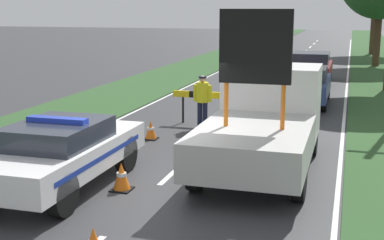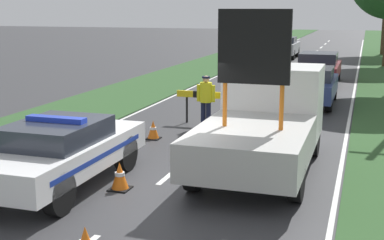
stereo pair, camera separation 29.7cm
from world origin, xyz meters
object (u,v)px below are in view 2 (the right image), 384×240
(traffic_cone_centre_front, at_px, (120,176))
(traffic_cone_near_truck, at_px, (153,130))
(road_barrier, at_px, (226,98))
(queued_car_sedan_black, at_px, (263,55))
(pedestrian_civilian, at_px, (234,96))
(queued_car_sedan_silver, at_px, (284,47))
(queued_car_wagon_maroon, at_px, (318,67))
(police_officer, at_px, (206,97))
(queued_car_hatch_blue, at_px, (311,85))
(work_truck, at_px, (265,120))
(police_car, at_px, (61,151))

(traffic_cone_centre_front, xyz_separation_m, traffic_cone_near_truck, (-0.95, 4.12, -0.02))
(road_barrier, distance_m, queued_car_sedan_black, 16.67)
(pedestrian_civilian, relative_size, queued_car_sedan_silver, 0.42)
(road_barrier, bearing_deg, traffic_cone_near_truck, -129.26)
(road_barrier, relative_size, queued_car_sedan_black, 0.70)
(road_barrier, bearing_deg, queued_car_sedan_silver, 87.05)
(queued_car_wagon_maroon, bearing_deg, pedestrian_civilian, 82.12)
(road_barrier, xyz_separation_m, police_officer, (-0.49, -0.55, 0.09))
(queued_car_hatch_blue, bearing_deg, traffic_cone_near_truck, 62.27)
(work_truck, height_order, pedestrian_civilian, work_truck)
(pedestrian_civilian, xyz_separation_m, queued_car_sedan_silver, (-2.01, 23.48, -0.20))
(queued_car_hatch_blue, relative_size, queued_car_sedan_black, 0.93)
(police_officer, xyz_separation_m, queued_car_hatch_blue, (2.60, 5.04, -0.21))
(police_car, height_order, traffic_cone_near_truck, police_car)
(police_car, distance_m, queued_car_wagon_maroon, 17.51)
(traffic_cone_centre_front, relative_size, queued_car_sedan_silver, 0.14)
(road_barrier, height_order, queued_car_sedan_silver, queued_car_sedan_silver)
(pedestrian_civilian, height_order, queued_car_wagon_maroon, pedestrian_civilian)
(road_barrier, xyz_separation_m, queued_car_wagon_maroon, (1.87, 10.47, -0.08))
(pedestrian_civilian, height_order, queued_car_sedan_black, pedestrian_civilian)
(police_car, xyz_separation_m, traffic_cone_near_truck, (0.25, 4.32, -0.50))
(queued_car_sedan_black, bearing_deg, queued_car_sedan_silver, -92.58)
(queued_car_wagon_maroon, bearing_deg, work_truck, 90.14)
(police_car, xyz_separation_m, queued_car_hatch_blue, (3.84, 11.15, -0.01))
(queued_car_hatch_blue, xyz_separation_m, queued_car_sedan_silver, (-3.77, 18.54, 0.07))
(traffic_cone_centre_front, height_order, traffic_cone_near_truck, traffic_cone_centre_front)
(road_barrier, relative_size, police_officer, 2.01)
(traffic_cone_centre_front, relative_size, queued_car_sedan_black, 0.12)
(road_barrier, bearing_deg, police_officer, -138.70)
(pedestrian_civilian, relative_size, queued_car_hatch_blue, 0.40)
(queued_car_wagon_maroon, bearing_deg, police_officer, 77.89)
(pedestrian_civilian, height_order, traffic_cone_near_truck, pedestrian_civilian)
(police_car, height_order, queued_car_wagon_maroon, police_car)
(pedestrian_civilian, bearing_deg, traffic_cone_centre_front, -127.91)
(traffic_cone_near_truck, bearing_deg, road_barrier, 57.80)
(work_truck, relative_size, queued_car_wagon_maroon, 1.15)
(police_officer, bearing_deg, police_car, 89.53)
(traffic_cone_near_truck, height_order, queued_car_wagon_maroon, queued_car_wagon_maroon)
(police_officer, relative_size, queued_car_wagon_maroon, 0.35)
(police_car, relative_size, queued_car_wagon_maroon, 0.99)
(traffic_cone_near_truck, distance_m, queued_car_hatch_blue, 7.74)
(police_officer, xyz_separation_m, traffic_cone_centre_front, (-0.04, -5.92, -0.67))
(police_car, relative_size, queued_car_sedan_silver, 1.11)
(police_officer, distance_m, pedestrian_civilian, 0.86)
(police_car, height_order, queued_car_hatch_blue, police_car)
(work_truck, distance_m, queued_car_sedan_silver, 27.23)
(traffic_cone_centre_front, bearing_deg, road_barrier, 85.33)
(queued_car_wagon_maroon, bearing_deg, police_car, 78.13)
(work_truck, height_order, police_officer, work_truck)
(queued_car_sedan_silver, bearing_deg, queued_car_sedan_black, 87.42)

